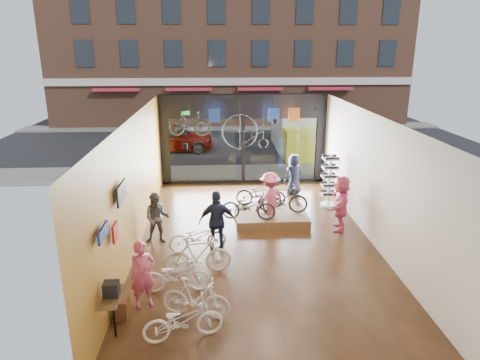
{
  "coord_description": "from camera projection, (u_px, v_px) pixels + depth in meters",
  "views": [
    {
      "loc": [
        -1.14,
        -11.81,
        5.69
      ],
      "look_at": [
        -0.4,
        1.4,
        1.53
      ],
      "focal_mm": 32.0,
      "sensor_mm": 36.0,
      "label": 1
    }
  ],
  "objects": [
    {
      "name": "box_truck",
      "position": [
        297.0,
        132.0,
        23.3
      ],
      "size": [
        2.06,
        6.18,
        2.43
      ],
      "primitive_type": null,
      "color": "silver",
      "rests_on": "street_road"
    },
    {
      "name": "exit_sign",
      "position": [
        185.0,
        113.0,
        17.57
      ],
      "size": [
        0.35,
        0.06,
        0.18
      ],
      "primitive_type": "cube",
      "color": "#198C26",
      "rests_on": "storefront"
    },
    {
      "name": "jersey_mid",
      "position": [
        274.0,
        115.0,
        17.11
      ],
      "size": [
        0.45,
        0.03,
        0.55
      ],
      "primitive_type": "cube",
      "color": "#1E3F99",
      "rests_on": "ceiling"
    },
    {
      "name": "floor_bike_1",
      "position": [
        196.0,
        298.0,
        9.26
      ],
      "size": [
        1.62,
        0.83,
        0.94
      ],
      "primitive_type": "imported",
      "rotation": [
        0.0,
        0.0,
        1.31
      ],
      "color": "beige",
      "rests_on": "ground_plane"
    },
    {
      "name": "jersey_left",
      "position": [
        214.0,
        115.0,
        16.99
      ],
      "size": [
        0.45,
        0.03,
        0.55
      ],
      "primitive_type": "cube",
      "color": "#1E3F99",
      "rests_on": "ceiling"
    },
    {
      "name": "display_platform",
      "position": [
        271.0,
        216.0,
        14.56
      ],
      "size": [
        2.4,
        1.8,
        0.3
      ],
      "primitive_type": "cube",
      "color": "#533A1C",
      "rests_on": "ground_plane"
    },
    {
      "name": "customer_0",
      "position": [
        143.0,
        274.0,
        9.58
      ],
      "size": [
        0.69,
        0.58,
        1.59
      ],
      "primitive_type": "imported",
      "rotation": [
        0.0,
        0.0,
        0.42
      ],
      "color": "#CC4C72",
      "rests_on": "ground_plane"
    },
    {
      "name": "customer_4",
      "position": [
        294.0,
        174.0,
        16.99
      ],
      "size": [
        0.95,
        0.83,
        1.63
      ],
      "primitive_type": "imported",
      "rotation": [
        0.0,
        0.0,
        3.64
      ],
      "color": "#161C33",
      "rests_on": "ground_plane"
    },
    {
      "name": "sunglasses_rack",
      "position": [
        329.0,
        181.0,
        15.58
      ],
      "size": [
        0.66,
        0.57,
        1.95
      ],
      "primitive_type": null,
      "rotation": [
        0.0,
        0.0,
        -0.2
      ],
      "color": "white",
      "rests_on": "ground_plane"
    },
    {
      "name": "wall_right",
      "position": [
        375.0,
        180.0,
        12.63
      ],
      "size": [
        0.04,
        12.0,
        3.8
      ],
      "primitive_type": "cube",
      "color": "beige",
      "rests_on": "ground"
    },
    {
      "name": "opposite_building",
      "position": [
        230.0,
        27.0,
        31.39
      ],
      "size": [
        26.0,
        5.0,
        14.0
      ],
      "primitive_type": "cube",
      "color": "brown",
      "rests_on": "ground"
    },
    {
      "name": "customer_3",
      "position": [
        270.0,
        199.0,
        14.05
      ],
      "size": [
        1.32,
        1.22,
        1.79
      ],
      "primitive_type": "imported",
      "rotation": [
        0.0,
        0.0,
        3.77
      ],
      "color": "#CC4C72",
      "rests_on": "ground_plane"
    },
    {
      "name": "street_road",
      "position": [
        234.0,
        139.0,
        27.3
      ],
      "size": [
        30.0,
        18.0,
        0.02
      ],
      "primitive_type": "cube",
      "color": "black",
      "rests_on": "ground"
    },
    {
      "name": "floor_bike_2",
      "position": [
        176.0,
        276.0,
        10.24
      ],
      "size": [
        1.66,
        0.63,
        0.86
      ],
      "primitive_type": "imported",
      "rotation": [
        0.0,
        0.0,
        1.61
      ],
      "color": "beige",
      "rests_on": "ground_plane"
    },
    {
      "name": "display_bike_left",
      "position": [
        248.0,
        206.0,
        13.77
      ],
      "size": [
        1.82,
        0.87,
        0.92
      ],
      "primitive_type": "imported",
      "rotation": [
        0.0,
        0.0,
        1.42
      ],
      "color": "black",
      "rests_on": "display_platform"
    },
    {
      "name": "sidewalk_near",
      "position": [
        242.0,
        173.0,
        19.85
      ],
      "size": [
        30.0,
        2.4,
        0.12
      ],
      "primitive_type": "cube",
      "color": "slate",
      "rests_on": "ground"
    },
    {
      "name": "ground_plane",
      "position": [
        256.0,
        242.0,
        13.02
      ],
      "size": [
        7.0,
        12.0,
        0.04
      ],
      "primitive_type": "cube",
      "color": "black",
      "rests_on": "ground"
    },
    {
      "name": "penny_farthing",
      "position": [
        247.0,
        133.0,
        16.48
      ],
      "size": [
        1.73,
        0.06,
        1.38
      ],
      "primitive_type": null,
      "color": "black",
      "rests_on": "ceiling"
    },
    {
      "name": "ceiling",
      "position": [
        257.0,
        116.0,
        11.87
      ],
      "size": [
        7.0,
        12.0,
        0.04
      ],
      "primitive_type": "cube",
      "color": "black",
      "rests_on": "ground"
    },
    {
      "name": "display_bike_mid",
      "position": [
        283.0,
        199.0,
        14.32
      ],
      "size": [
        1.72,
        0.72,
        1.0
      ],
      "primitive_type": "imported",
      "rotation": [
        0.0,
        0.0,
        1.42
      ],
      "color": "black",
      "rests_on": "display_platform"
    },
    {
      "name": "street_car",
      "position": [
        171.0,
        137.0,
        24.0
      ],
      "size": [
        4.76,
        1.92,
        1.62
      ],
      "primitive_type": "imported",
      "rotation": [
        0.0,
        0.0,
        1.57
      ],
      "color": "gray",
      "rests_on": "street_road"
    },
    {
      "name": "wall_left",
      "position": [
        134.0,
        184.0,
        12.25
      ],
      "size": [
        0.04,
        12.0,
        3.8
      ],
      "primitive_type": "cube",
      "color": "#B57C2E",
      "rests_on": "ground"
    },
    {
      "name": "floor_bike_4",
      "position": [
        198.0,
        237.0,
        12.31
      ],
      "size": [
        1.73,
        0.85,
        0.87
      ],
      "primitive_type": "imported",
      "rotation": [
        0.0,
        0.0,
        1.74
      ],
      "color": "beige",
      "rests_on": "ground_plane"
    },
    {
      "name": "customer_5",
      "position": [
        341.0,
        203.0,
        13.64
      ],
      "size": [
        0.97,
        1.76,
        1.81
      ],
      "primitive_type": "imported",
      "rotation": [
        0.0,
        0.0,
        4.43
      ],
      "color": "#CC4C72",
      "rests_on": "ground_plane"
    },
    {
      "name": "wall_back",
      "position": [
        292.0,
        299.0,
        6.71
      ],
      "size": [
        7.0,
        0.04,
        3.8
      ],
      "primitive_type": "cube",
      "color": "beige",
      "rests_on": "ground"
    },
    {
      "name": "floor_bike_0",
      "position": [
        183.0,
        320.0,
        8.57
      ],
      "size": [
        1.71,
        0.91,
        0.85
      ],
      "primitive_type": "imported",
      "rotation": [
        0.0,
        0.0,
        1.79
      ],
      "color": "beige",
      "rests_on": "ground_plane"
    },
    {
      "name": "hung_bike",
      "position": [
        189.0,
        123.0,
        16.02
      ],
      "size": [
        1.62,
        0.61,
        0.95
      ],
      "primitive_type": "imported",
      "rotation": [
        0.0,
        0.0,
        1.47
      ],
      "color": "black",
      "rests_on": "ceiling"
    },
    {
      "name": "sidewalk_far",
      "position": [
        232.0,
        127.0,
        31.09
      ],
      "size": [
        30.0,
        2.0,
        0.12
      ],
      "primitive_type": "cube",
      "color": "slate",
      "rests_on": "ground"
    },
    {
      "name": "floor_bike_3",
      "position": [
        198.0,
        255.0,
        11.05
      ],
      "size": [
        1.78,
        0.64,
        1.05
      ],
      "primitive_type": "imported",
      "rotation": [
        0.0,
        0.0,
        1.66
      ],
      "color": "beige",
      "rests_on": "ground_plane"
    },
    {
      "name": "storefront",
      "position": [
        243.0,
        139.0,
        18.16
      ],
      "size": [
        7.0,
        0.26,
        3.8
      ],
      "primitive_type": null,
      "color": "black",
      "rests_on": "ground"
    },
    {
      "name": "display_bike_right",
      "position": [
        261.0,
        194.0,
        14.93
      ],
      "size": [
        1.82,
        0.89,
        0.92
      ],
      "primitive_type": "imported",
      "rotation": [
        0.0,
        0.0,
        1.41
      ],
      "color": "black",
      "rests_on": "display_platform"
    },
    {
      "name": "wall_merch",
      "position": [
        113.0,
        261.0,
        9.11
      ],
      "size": [
        0.4,
        2.4,
        2.6
      ],
      "primitive_type": null,
      "color": "navy",
      "rests_on": "wall_left"
    },
    {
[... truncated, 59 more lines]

